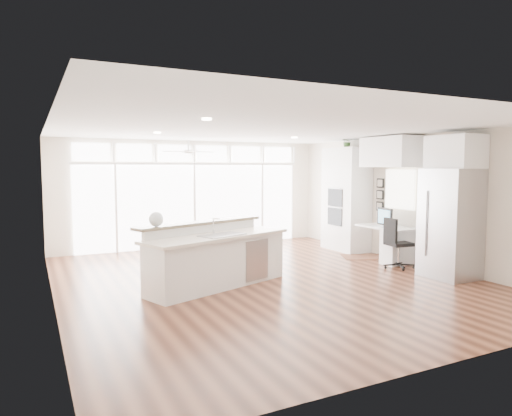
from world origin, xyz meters
name	(u,v)px	position (x,y,z in m)	size (l,w,h in m)	color
floor	(266,280)	(0.00, 0.00, -0.01)	(7.00, 8.00, 0.02)	#442115
ceiling	(266,129)	(0.00, 0.00, 2.70)	(7.00, 8.00, 0.02)	white
wall_back	(193,194)	(0.00, 4.00, 1.35)	(7.00, 0.04, 2.70)	silver
wall_front	(452,234)	(0.00, -4.00, 1.35)	(7.00, 0.04, 2.70)	silver
wall_left	(51,214)	(-3.50, 0.00, 1.35)	(0.04, 8.00, 2.70)	silver
wall_right	(411,199)	(3.50, 0.00, 1.35)	(0.04, 8.00, 2.70)	silver
glass_wall	(194,206)	(0.00, 3.94, 1.05)	(5.80, 0.06, 2.08)	silver
transom_row	(193,153)	(0.00, 3.94, 2.38)	(5.90, 0.06, 0.40)	silver
desk_window	(400,189)	(3.46, 0.30, 1.55)	(0.04, 0.85, 0.85)	white
ceiling_fan	(189,147)	(-0.50, 2.80, 2.48)	(1.16, 1.16, 0.32)	white
recessed_lights	(261,131)	(0.00, 0.20, 2.68)	(3.40, 3.00, 0.02)	white
oven_cabinet	(346,199)	(3.17, 1.80, 1.25)	(0.64, 1.20, 2.50)	white
desk_nook	(387,244)	(3.13, 0.30, 0.38)	(0.72, 1.30, 0.76)	white
upper_cabinets	(391,152)	(3.17, 0.30, 2.35)	(0.64, 1.30, 0.64)	white
refrigerator	(450,223)	(3.11, -1.35, 1.00)	(0.76, 0.90, 2.00)	#A7A8AC
fridge_cabinet	(455,152)	(3.17, -1.35, 2.30)	(0.64, 0.90, 0.60)	white
framed_photos	(380,195)	(3.46, 0.92, 1.40)	(0.06, 0.22, 0.80)	black
kitchen_island	(218,255)	(-0.94, -0.05, 0.54)	(2.72, 1.02, 1.08)	white
rug	(363,257)	(2.95, 0.85, 0.01)	(0.91, 0.66, 0.01)	#3C1E13
office_chair	(399,243)	(2.86, -0.33, 0.50)	(0.52, 0.48, 1.01)	black
fishbowl	(156,219)	(-1.97, 0.01, 1.20)	(0.24, 0.24, 0.24)	white
monitor	(385,217)	(3.05, 0.30, 0.97)	(0.08, 0.50, 0.42)	black
keyboard	(378,227)	(2.88, 0.30, 0.77)	(0.11, 0.29, 0.01)	silver
potted_plant	(347,143)	(3.17, 1.80, 2.62)	(0.28, 0.31, 0.24)	#345A26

